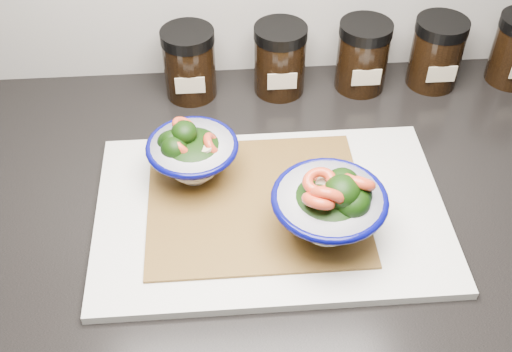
{
  "coord_description": "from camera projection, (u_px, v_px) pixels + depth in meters",
  "views": [
    {
      "loc": [
        -0.17,
        0.85,
        1.52
      ],
      "look_at": [
        -0.13,
        1.43,
        0.96
      ],
      "focal_mm": 45.0,
      "sensor_mm": 36.0,
      "label": 1
    }
  ],
  "objects": [
    {
      "name": "spice_jar_c",
      "position": [
        363.0,
        56.0,
        1.0
      ],
      "size": [
        0.08,
        0.08,
        0.11
      ],
      "color": "black",
      "rests_on": "countertop"
    },
    {
      "name": "spice_jar_b",
      "position": [
        280.0,
        59.0,
        0.99
      ],
      "size": [
        0.08,
        0.08,
        0.11
      ],
      "color": "black",
      "rests_on": "countertop"
    },
    {
      "name": "cutting_board",
      "position": [
        271.0,
        212.0,
        0.83
      ],
      "size": [
        0.45,
        0.3,
        0.01
      ],
      "primitive_type": "cube",
      "color": "silver",
      "rests_on": "countertop"
    },
    {
      "name": "spice_jar_d",
      "position": [
        437.0,
        53.0,
        1.01
      ],
      "size": [
        0.08,
        0.08,
        0.11
      ],
      "color": "black",
      "rests_on": "countertop"
    },
    {
      "name": "bowl_right",
      "position": [
        331.0,
        207.0,
        0.76
      ],
      "size": [
        0.14,
        0.14,
        0.11
      ],
      "rotation": [
        0.0,
        0.0,
        0.4
      ],
      "color": "white",
      "rests_on": "bamboo_mat"
    },
    {
      "name": "bowl_left",
      "position": [
        191.0,
        154.0,
        0.84
      ],
      "size": [
        0.12,
        0.12,
        0.09
      ],
      "rotation": [
        0.0,
        0.0,
        0.13
      ],
      "color": "white",
      "rests_on": "bamboo_mat"
    },
    {
      "name": "bamboo_mat",
      "position": [
        256.0,
        201.0,
        0.83
      ],
      "size": [
        0.28,
        0.24,
        0.0
      ],
      "primitive_type": "cube",
      "color": "olive",
      "rests_on": "cutting_board"
    },
    {
      "name": "spice_jar_a",
      "position": [
        189.0,
        63.0,
        0.99
      ],
      "size": [
        0.08,
        0.08,
        0.11
      ],
      "color": "black",
      "rests_on": "countertop"
    },
    {
      "name": "countertop",
      "position": [
        346.0,
        202.0,
        0.88
      ],
      "size": [
        3.5,
        0.6,
        0.04
      ],
      "primitive_type": "cube",
      "color": "black",
      "rests_on": "cabinet"
    }
  ]
}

